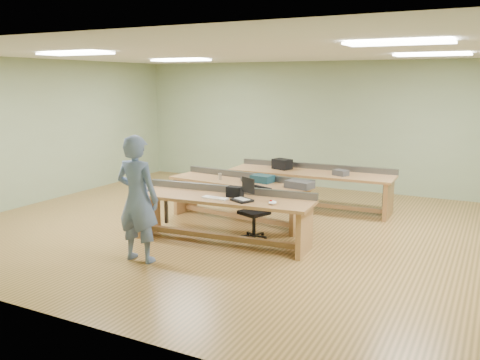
{
  "coord_description": "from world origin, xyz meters",
  "views": [
    {
      "loc": [
        3.64,
        -7.67,
        2.54
      ],
      "look_at": [
        -0.01,
        -0.6,
        0.99
      ],
      "focal_mm": 38.0,
      "sensor_mm": 36.0,
      "label": 1
    }
  ],
  "objects_px": {
    "camera_bag": "(235,192)",
    "mug": "(244,180)",
    "workbench_mid": "(240,191)",
    "task_chair": "(256,220)",
    "parts_bin_grey": "(300,184)",
    "parts_bin_teal": "(262,179)",
    "laptop_base": "(242,200)",
    "workbench_back": "(311,181)",
    "drinks_can": "(220,176)",
    "workbench_front": "(222,208)",
    "person": "(138,199)"
  },
  "relations": [
    {
      "from": "parts_bin_grey",
      "to": "mug",
      "type": "bearing_deg",
      "value": 178.91
    },
    {
      "from": "task_chair",
      "to": "parts_bin_teal",
      "type": "distance_m",
      "value": 1.07
    },
    {
      "from": "laptop_base",
      "to": "mug",
      "type": "bearing_deg",
      "value": 142.19
    },
    {
      "from": "workbench_mid",
      "to": "task_chair",
      "type": "xyz_separation_m",
      "value": [
        0.72,
        -0.81,
        -0.24
      ]
    },
    {
      "from": "drinks_can",
      "to": "parts_bin_grey",
      "type": "bearing_deg",
      "value": -1.58
    },
    {
      "from": "parts_bin_grey",
      "to": "drinks_can",
      "type": "xyz_separation_m",
      "value": [
        -1.58,
        0.04,
        -0.0
      ]
    },
    {
      "from": "parts_bin_teal",
      "to": "laptop_base",
      "type": "bearing_deg",
      "value": -76.83
    },
    {
      "from": "parts_bin_grey",
      "to": "drinks_can",
      "type": "relative_size",
      "value": 3.94
    },
    {
      "from": "task_chair",
      "to": "parts_bin_grey",
      "type": "distance_m",
      "value": 1.0
    },
    {
      "from": "task_chair",
      "to": "parts_bin_grey",
      "type": "relative_size",
      "value": 1.87
    },
    {
      "from": "drinks_can",
      "to": "camera_bag",
      "type": "bearing_deg",
      "value": -51.34
    },
    {
      "from": "laptop_base",
      "to": "camera_bag",
      "type": "distance_m",
      "value": 0.32
    },
    {
      "from": "workbench_mid",
      "to": "camera_bag",
      "type": "relative_size",
      "value": 11.43
    },
    {
      "from": "workbench_front",
      "to": "parts_bin_teal",
      "type": "relative_size",
      "value": 8.02
    },
    {
      "from": "task_chair",
      "to": "parts_bin_teal",
      "type": "bearing_deg",
      "value": 129.96
    },
    {
      "from": "camera_bag",
      "to": "drinks_can",
      "type": "xyz_separation_m",
      "value": [
        -0.92,
        1.15,
        -0.03
      ]
    },
    {
      "from": "workbench_front",
      "to": "task_chair",
      "type": "distance_m",
      "value": 0.64
    },
    {
      "from": "parts_bin_teal",
      "to": "task_chair",
      "type": "bearing_deg",
      "value": -71.52
    },
    {
      "from": "task_chair",
      "to": "mug",
      "type": "relative_size",
      "value": 7.55
    },
    {
      "from": "workbench_mid",
      "to": "drinks_can",
      "type": "relative_size",
      "value": 24.4
    },
    {
      "from": "camera_bag",
      "to": "mug",
      "type": "height_order",
      "value": "camera_bag"
    },
    {
      "from": "workbench_back",
      "to": "drinks_can",
      "type": "xyz_separation_m",
      "value": [
        -1.22,
        -1.55,
        0.24
      ]
    },
    {
      "from": "workbench_mid",
      "to": "laptop_base",
      "type": "height_order",
      "value": "workbench_mid"
    },
    {
      "from": "workbench_mid",
      "to": "workbench_front",
      "type": "bearing_deg",
      "value": -68.5
    },
    {
      "from": "workbench_back",
      "to": "camera_bag",
      "type": "relative_size",
      "value": 13.59
    },
    {
      "from": "laptop_base",
      "to": "task_chair",
      "type": "distance_m",
      "value": 0.75
    },
    {
      "from": "mug",
      "to": "workbench_mid",
      "type": "bearing_deg",
      "value": 147.84
    },
    {
      "from": "camera_bag",
      "to": "mug",
      "type": "xyz_separation_m",
      "value": [
        -0.42,
        1.13,
        -0.04
      ]
    },
    {
      "from": "mug",
      "to": "drinks_can",
      "type": "height_order",
      "value": "drinks_can"
    },
    {
      "from": "camera_bag",
      "to": "parts_bin_grey",
      "type": "height_order",
      "value": "camera_bag"
    },
    {
      "from": "workbench_mid",
      "to": "workbench_back",
      "type": "height_order",
      "value": "same"
    },
    {
      "from": "workbench_back",
      "to": "camera_bag",
      "type": "bearing_deg",
      "value": -98.43
    },
    {
      "from": "task_chair",
      "to": "parts_bin_grey",
      "type": "height_order",
      "value": "parts_bin_grey"
    },
    {
      "from": "workbench_front",
      "to": "parts_bin_grey",
      "type": "relative_size",
      "value": 6.63
    },
    {
      "from": "workbench_front",
      "to": "workbench_back",
      "type": "xyz_separation_m",
      "value": [
        0.5,
        2.77,
        0.01
      ]
    },
    {
      "from": "workbench_mid",
      "to": "mug",
      "type": "height_order",
      "value": "workbench_mid"
    },
    {
      "from": "person",
      "to": "task_chair",
      "type": "bearing_deg",
      "value": -122.15
    },
    {
      "from": "workbench_front",
      "to": "drinks_can",
      "type": "xyz_separation_m",
      "value": [
        -0.72,
        1.21,
        0.25
      ]
    },
    {
      "from": "parts_bin_teal",
      "to": "drinks_can",
      "type": "distance_m",
      "value": 0.82
    },
    {
      "from": "workbench_back",
      "to": "parts_bin_grey",
      "type": "bearing_deg",
      "value": -79.41
    },
    {
      "from": "person",
      "to": "camera_bag",
      "type": "height_order",
      "value": "person"
    },
    {
      "from": "task_chair",
      "to": "laptop_base",
      "type": "bearing_deg",
      "value": -63.73
    },
    {
      "from": "workbench_mid",
      "to": "laptop_base",
      "type": "relative_size",
      "value": 9.44
    },
    {
      "from": "parts_bin_teal",
      "to": "parts_bin_grey",
      "type": "bearing_deg",
      "value": -12.41
    },
    {
      "from": "laptop_base",
      "to": "parts_bin_teal",
      "type": "xyz_separation_m",
      "value": [
        -0.35,
        1.48,
        0.05
      ]
    },
    {
      "from": "workbench_front",
      "to": "camera_bag",
      "type": "height_order",
      "value": "camera_bag"
    },
    {
      "from": "person",
      "to": "workbench_mid",
      "type": "bearing_deg",
      "value": -98.36
    },
    {
      "from": "camera_bag",
      "to": "mug",
      "type": "bearing_deg",
      "value": 108.73
    },
    {
      "from": "workbench_back",
      "to": "drinks_can",
      "type": "bearing_deg",
      "value": -130.28
    },
    {
      "from": "workbench_back",
      "to": "laptop_base",
      "type": "height_order",
      "value": "workbench_back"
    }
  ]
}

